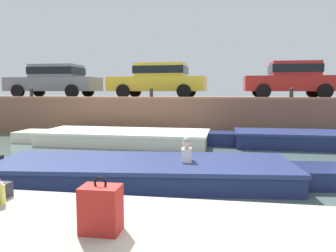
% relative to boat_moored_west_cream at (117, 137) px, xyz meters
% --- Properties ---
extents(ground_plane, '(400.00, 400.00, 0.00)m').
position_rel_boat_moored_west_cream_xyz_m(ground_plane, '(3.18, -2.98, -0.23)').
color(ground_plane, '#4C605B').
extents(far_quay_wall, '(60.00, 6.00, 1.51)m').
position_rel_boat_moored_west_cream_xyz_m(far_quay_wall, '(3.18, 4.97, 0.53)').
color(far_quay_wall, brown).
rests_on(far_quay_wall, ground).
extents(far_wall_coping, '(60.00, 0.24, 0.08)m').
position_rel_boat_moored_west_cream_xyz_m(far_wall_coping, '(3.18, 2.09, 1.33)').
color(far_wall_coping, '#9F6C52').
rests_on(far_wall_coping, far_quay_wall).
extents(boat_moored_west_cream, '(6.93, 2.40, 0.46)m').
position_rel_boat_moored_west_cream_xyz_m(boat_moored_west_cream, '(0.00, 0.00, 0.00)').
color(boat_moored_west_cream, silver).
rests_on(boat_moored_west_cream, ground).
extents(boat_moored_central_navy, '(6.02, 1.80, 0.51)m').
position_rel_boat_moored_west_cream_xyz_m(boat_moored_central_navy, '(6.32, 0.24, 0.03)').
color(boat_moored_central_navy, navy).
rests_on(boat_moored_central_navy, ground).
extents(motorboat_passing, '(7.29, 2.58, 0.92)m').
position_rel_boat_moored_west_cream_xyz_m(motorboat_passing, '(2.29, -4.52, -0.01)').
color(motorboat_passing, navy).
rests_on(motorboat_passing, ground).
extents(car_leftmost_grey, '(4.30, 1.99, 1.54)m').
position_rel_boat_moored_west_cream_xyz_m(car_leftmost_grey, '(-4.28, 3.85, 2.13)').
color(car_leftmost_grey, slate).
rests_on(car_leftmost_grey, far_quay_wall).
extents(car_left_inner_yellow, '(4.44, 2.08, 1.54)m').
position_rel_boat_moored_west_cream_xyz_m(car_left_inner_yellow, '(0.78, 3.85, 2.13)').
color(car_left_inner_yellow, yellow).
rests_on(car_left_inner_yellow, far_quay_wall).
extents(car_centre_red, '(3.84, 1.94, 1.54)m').
position_rel_boat_moored_west_cream_xyz_m(car_centre_red, '(6.54, 3.85, 2.13)').
color(car_centre_red, '#B2231E').
rests_on(car_centre_red, far_quay_wall).
extents(mooring_bollard_west, '(0.15, 0.15, 0.44)m').
position_rel_boat_moored_west_cream_xyz_m(mooring_bollard_west, '(-4.54, 2.22, 1.53)').
color(mooring_bollard_west, '#2D2B28').
rests_on(mooring_bollard_west, far_quay_wall).
extents(mooring_bollard_mid, '(0.15, 0.15, 0.44)m').
position_rel_boat_moored_west_cream_xyz_m(mooring_bollard_mid, '(0.76, 2.22, 1.53)').
color(mooring_bollard_mid, '#2D2B28').
rests_on(mooring_bollard_mid, far_quay_wall).
extents(mooring_bollard_east, '(0.15, 0.15, 0.44)m').
position_rel_boat_moored_west_cream_xyz_m(mooring_bollard_east, '(6.23, 2.22, 1.53)').
color(mooring_bollard_east, '#2D2B28').
rests_on(mooring_bollard_east, far_quay_wall).
extents(bottle_drink, '(0.06, 0.06, 0.20)m').
position_rel_boat_moored_west_cream_xyz_m(bottle_drink, '(1.62, -8.35, 0.71)').
color(bottle_drink, '#CCC64C').
rests_on(bottle_drink, near_quay).
extents(backpack_on_ledge, '(0.28, 0.24, 0.41)m').
position_rel_boat_moored_west_cream_xyz_m(backpack_on_ledge, '(2.71, -8.74, 0.78)').
color(backpack_on_ledge, '#A5231E').
rests_on(backpack_on_ledge, near_quay).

